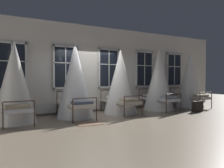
# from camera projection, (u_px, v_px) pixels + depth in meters

# --- Properties ---
(ground) EXTENTS (27.41, 27.41, 0.00)m
(ground) POSITION_uv_depth(u_px,v_px,m) (100.00, 116.00, 8.27)
(ground) COLOR gray
(back_wall_with_windows) EXTENTS (14.71, 0.10, 3.58)m
(back_wall_with_windows) POSITION_uv_depth(u_px,v_px,m) (87.00, 69.00, 9.30)
(back_wall_with_windows) COLOR silver
(back_wall_with_windows) RESTS_ON ground
(window_bank) EXTENTS (10.67, 0.10, 2.61)m
(window_bank) POSITION_uv_depth(u_px,v_px,m) (88.00, 88.00, 9.21)
(window_bank) COLOR black
(window_bank) RESTS_ON ground
(cot_second) EXTENTS (1.34, 1.84, 2.57)m
(cot_second) POSITION_uv_depth(u_px,v_px,m) (15.00, 83.00, 6.91)
(cot_second) COLOR #4C3323
(cot_second) RESTS_ON ground
(cot_third) EXTENTS (1.34, 1.83, 2.65)m
(cot_third) POSITION_uv_depth(u_px,v_px,m) (75.00, 81.00, 7.87)
(cot_third) COLOR #4C3323
(cot_third) RESTS_ON ground
(cot_fourth) EXTENTS (1.34, 1.84, 2.55)m
(cot_fourth) POSITION_uv_depth(u_px,v_px,m) (120.00, 82.00, 8.79)
(cot_fourth) COLOR #4C3323
(cot_fourth) RESTS_ON ground
(cot_fifth) EXTENTS (1.34, 1.83, 2.68)m
(cot_fifth) POSITION_uv_depth(u_px,v_px,m) (159.00, 80.00, 9.80)
(cot_fifth) COLOR #4C3323
(cot_fifth) RESTS_ON ground
(cot_sixth) EXTENTS (1.34, 1.84, 2.63)m
(cot_sixth) POSITION_uv_depth(u_px,v_px,m) (190.00, 81.00, 10.72)
(cot_sixth) COLOR #4C3323
(cot_sixth) RESTS_ON ground
(rug_third) EXTENTS (0.82, 0.59, 0.01)m
(rug_third) POSITION_uv_depth(u_px,v_px,m) (89.00, 124.00, 6.77)
(rug_third) COLOR brown
(rug_third) RESTS_ON ground
(suitcase_dark) EXTENTS (0.58, 0.29, 0.47)m
(suitcase_dark) POSITION_uv_depth(u_px,v_px,m) (198.00, 106.00, 9.26)
(suitcase_dark) COLOR black
(suitcase_dark) RESTS_ON ground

